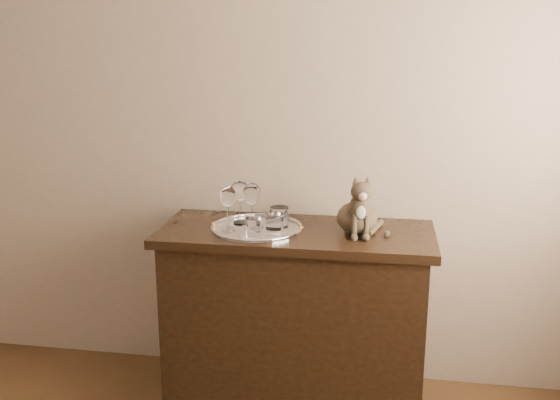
% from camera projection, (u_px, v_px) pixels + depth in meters
% --- Properties ---
extents(wall_back, '(4.00, 0.10, 2.70)m').
position_uv_depth(wall_back, '(181.00, 105.00, 2.98)').
color(wall_back, tan).
rests_on(wall_back, ground).
extents(sideboard, '(1.20, 0.50, 0.85)m').
position_uv_depth(sideboard, '(295.00, 319.00, 2.83)').
color(sideboard, black).
rests_on(sideboard, ground).
extents(tray, '(0.40, 0.40, 0.01)m').
position_uv_depth(tray, '(257.00, 229.00, 2.72)').
color(tray, silver).
rests_on(tray, sideboard).
extents(wine_glass_a, '(0.08, 0.08, 0.20)m').
position_uv_depth(wine_glass_a, '(240.00, 201.00, 2.77)').
color(wine_glass_a, white).
rests_on(wine_glass_a, tray).
extents(wine_glass_c, '(0.07, 0.07, 0.20)m').
position_uv_depth(wine_glass_c, '(228.00, 207.00, 2.68)').
color(wine_glass_c, white).
rests_on(wine_glass_c, tray).
extents(wine_glass_d, '(0.08, 0.08, 0.21)m').
position_uv_depth(wine_glass_d, '(252.00, 206.00, 2.69)').
color(wine_glass_d, white).
rests_on(wine_glass_d, tray).
extents(tumbler_a, '(0.08, 0.08, 0.08)m').
position_uv_depth(tumbler_a, '(274.00, 223.00, 2.64)').
color(tumbler_a, silver).
rests_on(tumbler_a, tray).
extents(tumbler_b, '(0.07, 0.07, 0.08)m').
position_uv_depth(tumbler_b, '(254.00, 228.00, 2.58)').
color(tumbler_b, white).
rests_on(tumbler_b, tray).
extents(tumbler_c, '(0.08, 0.08, 0.09)m').
position_uv_depth(tumbler_c, '(279.00, 217.00, 2.72)').
color(tumbler_c, white).
rests_on(tumbler_c, tray).
extents(cat, '(0.30, 0.29, 0.27)m').
position_uv_depth(cat, '(358.00, 203.00, 2.65)').
color(cat, brown).
rests_on(cat, sideboard).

